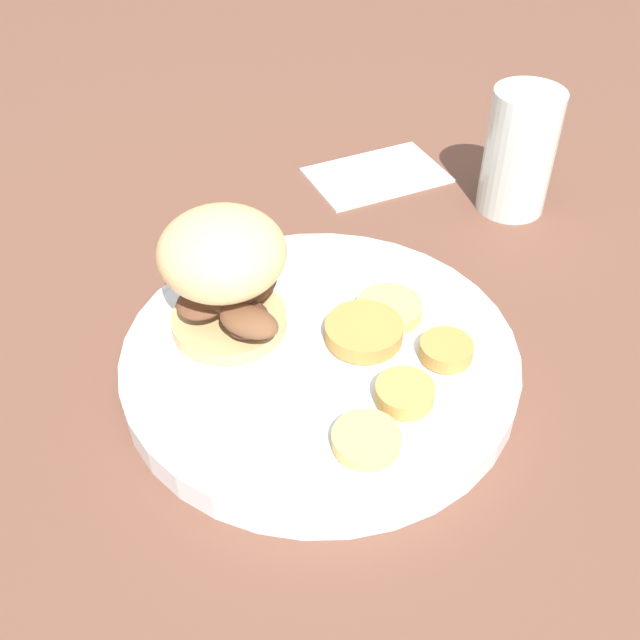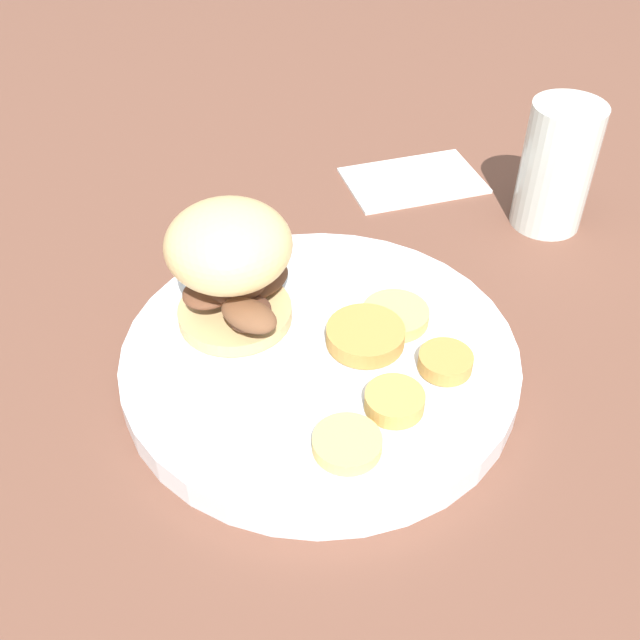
{
  "view_description": "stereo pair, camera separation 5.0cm",
  "coord_description": "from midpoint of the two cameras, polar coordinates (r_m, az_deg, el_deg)",
  "views": [
    {
      "loc": [
        -0.34,
        -0.17,
        0.38
      ],
      "look_at": [
        0.0,
        0.0,
        0.05
      ],
      "focal_mm": 42.0,
      "sensor_mm": 36.0,
      "label": 1
    },
    {
      "loc": [
        -0.31,
        -0.21,
        0.38
      ],
      "look_at": [
        0.0,
        0.0,
        0.05
      ],
      "focal_mm": 42.0,
      "sensor_mm": 36.0,
      "label": 2
    }
  ],
  "objects": [
    {
      "name": "ground_plane",
      "position": [
        0.54,
        2.69,
        -3.95
      ],
      "size": [
        4.0,
        4.0,
        0.0
      ],
      "primitive_type": "plane",
      "color": "brown"
    },
    {
      "name": "drinking_glass",
      "position": [
        0.69,
        19.64,
        10.87
      ],
      "size": [
        0.06,
        0.06,
        0.11
      ],
      "color": "silver",
      "rests_on": "ground_plane"
    },
    {
      "name": "potato_round_4",
      "position": [
        0.46,
        5.27,
        -9.51
      ],
      "size": [
        0.04,
        0.04,
        0.01
      ],
      "primitive_type": "cylinder",
      "color": "#DBB766",
      "rests_on": "dinner_plate"
    },
    {
      "name": "dinner_plate",
      "position": [
        0.53,
        2.73,
        -2.98
      ],
      "size": [
        0.28,
        0.28,
        0.02
      ],
      "color": "white",
      "rests_on": "ground_plane"
    },
    {
      "name": "potato_round_0",
      "position": [
        0.52,
        6.24,
        -1.3
      ],
      "size": [
        0.06,
        0.06,
        0.01
      ],
      "primitive_type": "cylinder",
      "color": "#BC8942",
      "rests_on": "dinner_plate"
    },
    {
      "name": "potato_round_1",
      "position": [
        0.51,
        12.33,
        -3.24
      ],
      "size": [
        0.04,
        0.04,
        0.01
      ],
      "primitive_type": "cylinder",
      "color": "#BC8942",
      "rests_on": "dinner_plate"
    },
    {
      "name": "sandwich",
      "position": [
        0.51,
        -3.95,
        4.21
      ],
      "size": [
        0.1,
        0.09,
        0.09
      ],
      "color": "tan",
      "rests_on": "dinner_plate"
    },
    {
      "name": "potato_round_3",
      "position": [
        0.48,
        8.7,
        -6.27
      ],
      "size": [
        0.04,
        0.04,
        0.01
      ],
      "primitive_type": "cylinder",
      "color": "tan",
      "rests_on": "dinner_plate"
    },
    {
      "name": "potato_round_2",
      "position": [
        0.54,
        8.42,
        0.24
      ],
      "size": [
        0.05,
        0.05,
        0.01
      ],
      "primitive_type": "cylinder",
      "color": "#DBB766",
      "rests_on": "dinner_plate"
    },
    {
      "name": "napkin",
      "position": [
        0.75,
        9.08,
        10.49
      ],
      "size": [
        0.15,
        0.15,
        0.01
      ],
      "primitive_type": "cube",
      "rotation": [
        0.0,
        0.0,
        5.61
      ],
      "color": "white",
      "rests_on": "ground_plane"
    }
  ]
}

